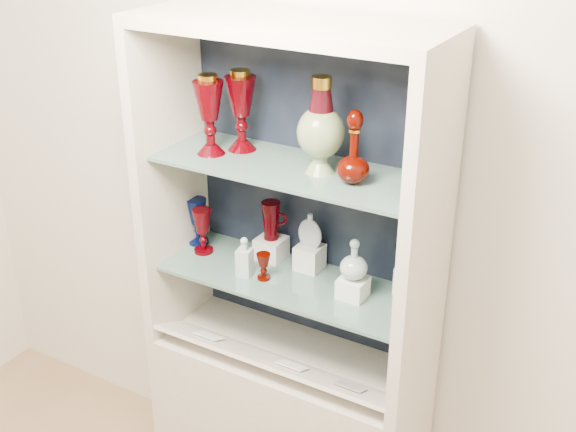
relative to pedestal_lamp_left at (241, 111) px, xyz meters
The scene contains 31 objects.
wall_back 0.34m from the pedestal_lamp_left, 33.44° to the left, with size 3.50×0.02×2.80m, color silver.
cabinet_base 1.25m from the pedestal_lamp_left, 18.01° to the right, with size 1.00×0.40×0.75m, color beige.
cabinet_back_panel 0.38m from the pedestal_lamp_left, 27.74° to the left, with size 0.98×0.02×1.15m, color black.
cabinet_side_left 0.39m from the pedestal_lamp_left, 164.21° to the right, with size 0.04×0.40×1.15m, color beige.
cabinet_side_right 0.76m from the pedestal_lamp_left, ahead, with size 0.04×0.40×1.15m, color beige.
cabinet_top_cap 0.39m from the pedestal_lamp_left, 18.01° to the right, with size 1.00×0.40×0.04m, color beige.
shelf_lower 0.61m from the pedestal_lamp_left, 13.25° to the right, with size 0.92×0.34×0.01m, color slate.
shelf_upper 0.27m from the pedestal_lamp_left, 13.25° to the right, with size 0.92×0.34×0.01m, color slate.
label_ledge 0.88m from the pedestal_lamp_left, 39.28° to the right, with size 0.92×0.18×0.01m, color beige.
label_card_0 0.98m from the pedestal_lamp_left, 19.23° to the right, with size 0.10×0.07×0.00m, color white.
label_card_1 0.83m from the pedestal_lamp_left, 104.14° to the right, with size 0.10×0.07×0.00m, color white.
label_card_2 0.89m from the pedestal_lamp_left, 30.99° to the right, with size 0.10×0.07×0.00m, color white.
label_card_3 0.98m from the pedestal_lamp_left, 19.31° to the right, with size 0.10×0.07×0.00m, color white.
pedestal_lamp_left is the anchor object (origin of this frame).
pedestal_lamp_right 0.11m from the pedestal_lamp_left, 128.76° to the right, with size 0.10×0.10×0.27m, color #480005, non-canonical shape.
enamel_urn 0.33m from the pedestal_lamp_left, ahead, with size 0.15×0.15×0.31m, color #104425, non-canonical shape.
ruby_decanter_a 0.46m from the pedestal_lamp_left, ahead, with size 0.10×0.10×0.26m, color #420700, non-canonical shape.
ruby_decanter_b 0.65m from the pedestal_lamp_left, ahead, with size 0.09×0.09×0.22m, color #420700, non-canonical shape.
lidded_bowl 0.68m from the pedestal_lamp_left, ahead, with size 0.08×0.08×0.09m, color #420700, non-canonical shape.
cobalt_goblet 0.52m from the pedestal_lamp_left, behind, with size 0.08×0.08×0.18m, color #040F43, non-canonical shape.
ruby_goblet_tall 0.50m from the pedestal_lamp_left, 164.43° to the right, with size 0.07×0.07×0.17m, color #480005, non-canonical shape.
ruby_goblet_small 0.54m from the pedestal_lamp_left, 35.14° to the right, with size 0.05×0.05×0.10m, color #420700, non-canonical shape.
riser_ruby_pitcher 0.53m from the pedestal_lamp_left, 26.85° to the left, with size 0.10×0.10×0.08m, color silver.
ruby_pitcher 0.42m from the pedestal_lamp_left, 26.85° to the left, with size 0.11×0.07×0.14m, color #480005, non-canonical shape.
clear_square_bottle 0.50m from the pedestal_lamp_left, 57.36° to the right, with size 0.05×0.05×0.15m, color #9BAFB5, non-canonical shape.
riser_flat_flask 0.57m from the pedestal_lamp_left, 10.04° to the left, with size 0.09×0.09×0.09m, color silver.
flat_flask 0.47m from the pedestal_lamp_left, 10.04° to the left, with size 0.09×0.04×0.13m, color silver, non-canonical shape.
riser_clear_round_decanter 0.70m from the pedestal_lamp_left, ahead, with size 0.09×0.09×0.07m, color silver.
clear_round_decanter 0.62m from the pedestal_lamp_left, ahead, with size 0.09×0.09×0.14m, color #9BAFB5, non-canonical shape.
riser_cameo_medallion 0.80m from the pedestal_lamp_left, ahead, with size 0.08×0.08×0.10m, color silver.
cameo_medallion 0.73m from the pedestal_lamp_left, ahead, with size 0.11×0.04×0.12m, color black, non-canonical shape.
Camera 1 is at (1.08, -0.33, 2.33)m, focal length 45.00 mm.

